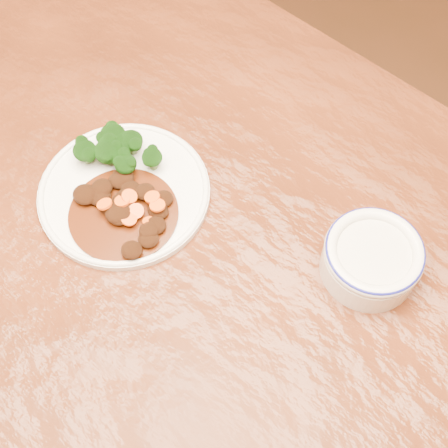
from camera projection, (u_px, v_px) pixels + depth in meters
The scene contains 6 objects.
ground at pixel (205, 399), 1.48m from camera, with size 4.00×4.00×0.00m, color #462A11.
dining_table at pixel (193, 277), 0.91m from camera, with size 1.59×1.06×0.75m.
dinner_plate at pixel (124, 192), 0.88m from camera, with size 0.24×0.24×0.02m.
broccoli_florets at pixel (116, 149), 0.88m from camera, with size 0.12×0.09×0.04m.
mince_stew at pixel (125, 207), 0.85m from camera, with size 0.15×0.15×0.03m.
dip_bowl at pixel (372, 258), 0.80m from camera, with size 0.13×0.13×0.06m.
Camera 1 is at (0.27, -0.29, 1.49)m, focal length 50.00 mm.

